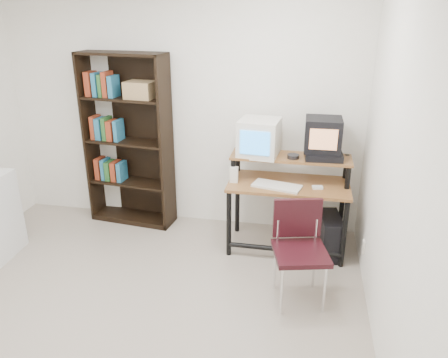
% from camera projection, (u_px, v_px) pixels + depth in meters
% --- Properties ---
extents(floor, '(4.00, 4.00, 0.01)m').
position_uv_depth(floor, '(116.00, 328.00, 3.49)').
color(floor, '#AFA191').
rests_on(floor, ground).
extents(back_wall, '(4.00, 0.01, 2.60)m').
position_uv_depth(back_wall, '(180.00, 112.00, 4.83)').
color(back_wall, white).
rests_on(back_wall, floor).
extents(right_wall, '(0.01, 4.00, 2.60)m').
position_uv_depth(right_wall, '(404.00, 199.00, 2.65)').
color(right_wall, white).
rests_on(right_wall, floor).
extents(computer_desk, '(1.21, 0.60, 0.98)m').
position_uv_depth(computer_desk, '(289.00, 187.00, 4.41)').
color(computer_desk, brown).
rests_on(computer_desk, floor).
extents(crt_monitor, '(0.43, 0.43, 0.37)m').
position_uv_depth(crt_monitor, '(259.00, 138.00, 4.39)').
color(crt_monitor, silver).
rests_on(crt_monitor, computer_desk).
extents(vcr, '(0.38, 0.28, 0.08)m').
position_uv_depth(vcr, '(324.00, 156.00, 4.30)').
color(vcr, black).
rests_on(vcr, computer_desk).
extents(crt_tv, '(0.35, 0.35, 0.33)m').
position_uv_depth(crt_tv, '(323.00, 135.00, 4.28)').
color(crt_tv, black).
rests_on(crt_tv, vcr).
extents(cd_spindle, '(0.12, 0.12, 0.05)m').
position_uv_depth(cd_spindle, '(293.00, 157.00, 4.33)').
color(cd_spindle, '#26262B').
rests_on(cd_spindle, computer_desk).
extents(keyboard, '(0.51, 0.32, 0.03)m').
position_uv_depth(keyboard, '(277.00, 187.00, 4.28)').
color(keyboard, silver).
rests_on(keyboard, computer_desk).
extents(mousepad, '(0.24, 0.20, 0.01)m').
position_uv_depth(mousepad, '(319.00, 190.00, 4.24)').
color(mousepad, black).
rests_on(mousepad, computer_desk).
extents(mouse, '(0.11, 0.08, 0.03)m').
position_uv_depth(mouse, '(317.00, 188.00, 4.25)').
color(mouse, white).
rests_on(mouse, mousepad).
extents(desk_speaker, '(0.08, 0.08, 0.17)m').
position_uv_depth(desk_speaker, '(234.00, 175.00, 4.39)').
color(desk_speaker, silver).
rests_on(desk_speaker, computer_desk).
extents(pc_tower, '(0.27, 0.48, 0.42)m').
position_uv_depth(pc_tower, '(329.00, 235.00, 4.45)').
color(pc_tower, black).
rests_on(pc_tower, floor).
extents(school_chair, '(0.53, 0.53, 0.87)m').
position_uv_depth(school_chair, '(299.00, 241.00, 3.68)').
color(school_chair, black).
rests_on(school_chair, floor).
extents(bookshelf, '(1.00, 0.43, 1.95)m').
position_uv_depth(bookshelf, '(129.00, 139.00, 4.92)').
color(bookshelf, black).
rests_on(bookshelf, floor).
extents(wall_outlet, '(0.02, 0.08, 0.12)m').
position_uv_depth(wall_outlet, '(364.00, 247.00, 4.07)').
color(wall_outlet, beige).
rests_on(wall_outlet, right_wall).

